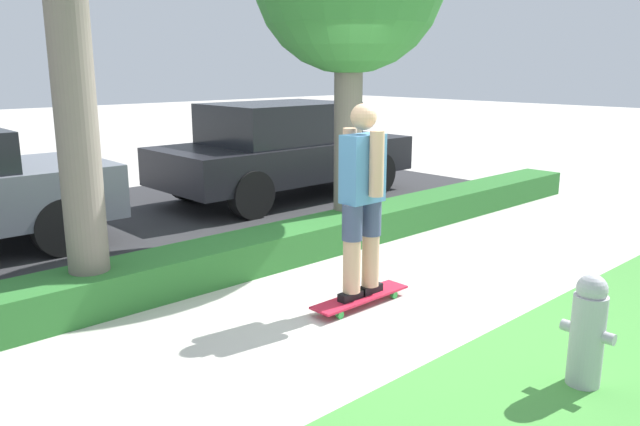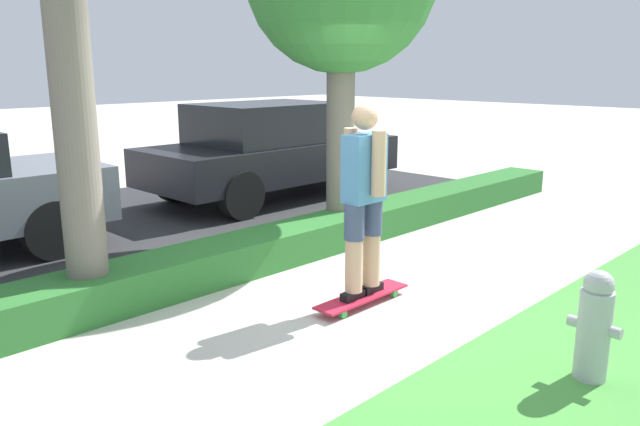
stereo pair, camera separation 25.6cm
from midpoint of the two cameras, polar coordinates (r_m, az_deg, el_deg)
The scene contains 7 objects.
ground_plane at distance 5.54m, azimuth 5.39°, elevation -8.90°, with size 60.00×60.00×0.00m, color #BCB7AD.
street_asphalt at distance 8.76m, azimuth -15.49°, elevation -0.95°, with size 12.25×5.00×0.01m.
hedge_row at distance 6.59m, azimuth -5.00°, elevation -3.58°, with size 12.25×0.60×0.36m.
skateboard at distance 5.63m, azimuth 5.05°, elevation -7.71°, with size 1.03×0.24×0.09m.
skater_person at distance 5.37m, azimuth 5.25°, elevation 1.50°, with size 0.50×0.44×1.70m.
parked_car_middle at distance 10.05m, azimuth -2.64°, elevation 5.88°, with size 4.22×1.86×1.52m.
fire_hydrant at distance 4.57m, azimuth 24.79°, elevation -9.77°, with size 0.22×0.35×0.78m.
Camera 1 is at (-3.75, -3.48, 2.09)m, focal length 35.00 mm.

